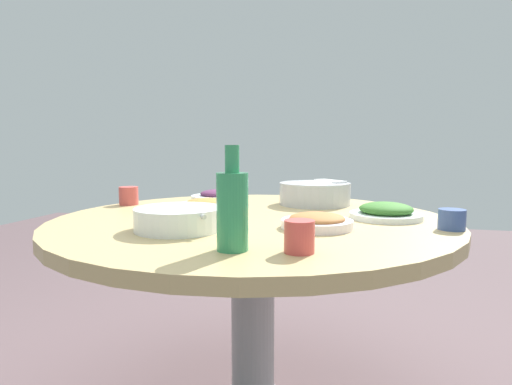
{
  "coord_description": "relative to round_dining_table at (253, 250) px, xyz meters",
  "views": [
    {
      "loc": [
        1.36,
        0.32,
        0.98
      ],
      "look_at": [
        -0.02,
        0.01,
        0.83
      ],
      "focal_mm": 28.94,
      "sensor_mm": 36.0,
      "label": 1
    }
  ],
  "objects": [
    {
      "name": "tea_cup_far",
      "position": [
        -0.18,
        -0.57,
        0.16
      ],
      "size": [
        0.08,
        0.08,
        0.07
      ],
      "primitive_type": "cylinder",
      "color": "#C04945",
      "rests_on": "round_dining_table"
    },
    {
      "name": "dish_stirfry",
      "position": [
        0.16,
        0.23,
        0.14
      ],
      "size": [
        0.21,
        0.21,
        0.05
      ],
      "color": "white",
      "rests_on": "round_dining_table"
    },
    {
      "name": "tea_cup_near",
      "position": [
        0.45,
        0.21,
        0.16
      ],
      "size": [
        0.07,
        0.07,
        0.07
      ],
      "primitive_type": "cylinder",
      "color": "#CE4743",
      "rests_on": "round_dining_table"
    },
    {
      "name": "green_bottle",
      "position": [
        0.46,
        0.06,
        0.22
      ],
      "size": [
        0.07,
        0.07,
        0.24
      ],
      "color": "#2F8956",
      "rests_on": "round_dining_table"
    },
    {
      "name": "round_dining_table",
      "position": [
        0.0,
        0.0,
        0.0
      ],
      "size": [
        1.33,
        1.33,
        0.75
      ],
      "color": "#99999E",
      "rests_on": "ground"
    },
    {
      "name": "soup_bowl",
      "position": [
        0.27,
        -0.15,
        0.15
      ],
      "size": [
        0.25,
        0.25,
        0.06
      ],
      "color": "white",
      "rests_on": "round_dining_table"
    },
    {
      "name": "dish_eggplant",
      "position": [
        -0.4,
        -0.26,
        0.14
      ],
      "size": [
        0.24,
        0.24,
        0.05
      ],
      "color": "white",
      "rests_on": "round_dining_table"
    },
    {
      "name": "rice_bowl",
      "position": [
        -0.36,
        0.18,
        0.17
      ],
      "size": [
        0.29,
        0.29,
        0.1
      ],
      "color": "#B2B5BA",
      "rests_on": "round_dining_table"
    },
    {
      "name": "dish_greens",
      "position": [
        -0.06,
        0.44,
        0.14
      ],
      "size": [
        0.24,
        0.24,
        0.06
      ],
      "color": "white",
      "rests_on": "round_dining_table"
    },
    {
      "name": "dish_tofu_braise",
      "position": [
        -0.12,
        -0.21,
        0.14
      ],
      "size": [
        0.22,
        0.22,
        0.04
      ],
      "color": "silver",
      "rests_on": "round_dining_table"
    },
    {
      "name": "tea_cup_side",
      "position": [
        0.09,
        0.61,
        0.15
      ],
      "size": [
        0.08,
        0.08,
        0.06
      ],
      "primitive_type": "cylinder",
      "color": "#395293",
      "rests_on": "round_dining_table"
    }
  ]
}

